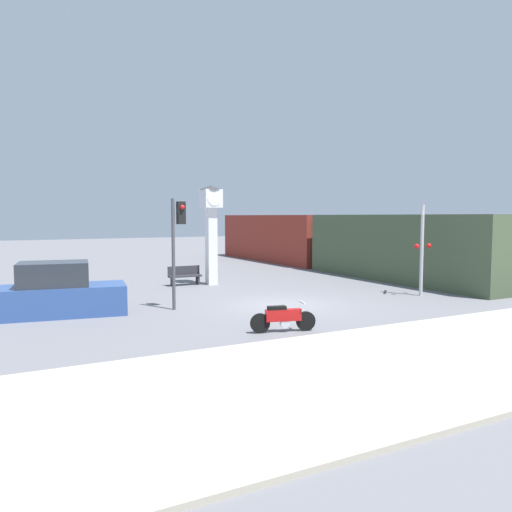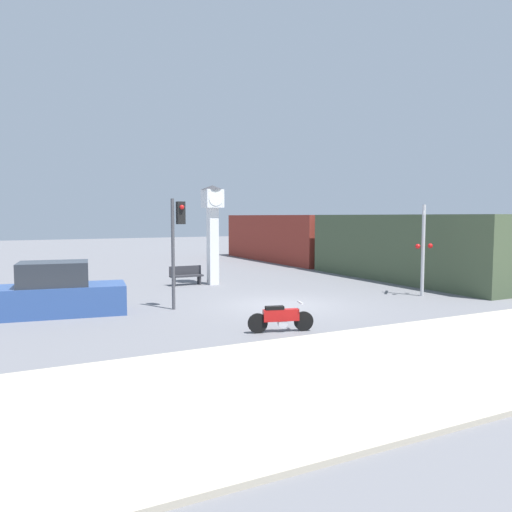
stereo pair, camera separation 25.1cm
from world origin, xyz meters
name	(u,v)px [view 1 (the left image)]	position (x,y,z in m)	size (l,w,h in m)	color
ground_plane	(283,305)	(0.00, 0.00, 0.00)	(120.00, 120.00, 0.00)	slate
sidewalk_strip	(450,354)	(0.00, -7.73, 0.05)	(36.00, 6.00, 0.10)	#B2A893
motorcycle	(283,318)	(-2.21, -3.73, 0.41)	(1.89, 0.65, 0.85)	black
clock_tower	(211,220)	(-0.17, 6.49, 3.16)	(1.05, 1.05, 4.80)	white
freight_train	(328,242)	(9.21, 9.90, 1.70)	(2.80, 25.59, 3.40)	#425138
traffic_light	(177,233)	(-3.73, 1.02, 2.72)	(0.50, 0.35, 3.94)	#47474C
railroad_crossing_signal	(422,246)	(6.29, -0.75, 2.07)	(0.90, 0.82, 3.79)	#B7B7BC
bench	(185,275)	(-1.42, 6.85, 0.49)	(1.60, 0.44, 0.92)	#2D2D33
parked_car	(59,293)	(-7.62, 1.85, 0.75)	(4.42, 2.39, 1.80)	#2D4C8C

